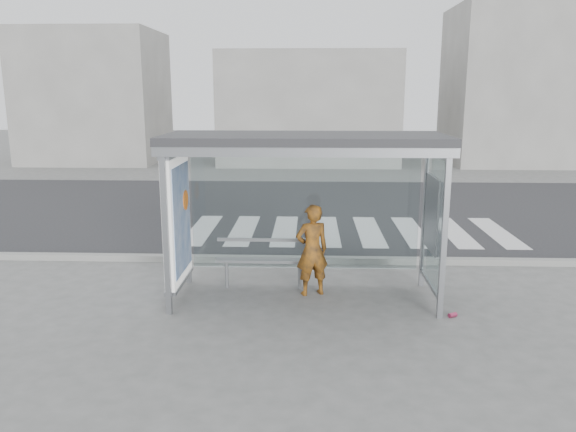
{
  "coord_description": "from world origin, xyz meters",
  "views": [
    {
      "loc": [
        0.08,
        -8.5,
        3.25
      ],
      "look_at": [
        -0.26,
        0.2,
        1.31
      ],
      "focal_mm": 35.0,
      "sensor_mm": 36.0,
      "label": 1
    }
  ],
  "objects_px": {
    "person": "(312,250)",
    "bench": "(263,260)",
    "soda_can": "(453,315)",
    "bus_shelter": "(280,175)"
  },
  "relations": [
    {
      "from": "bus_shelter",
      "to": "soda_can",
      "type": "relative_size",
      "value": 33.27
    },
    {
      "from": "bench",
      "to": "soda_can",
      "type": "height_order",
      "value": "bench"
    },
    {
      "from": "person",
      "to": "bench",
      "type": "relative_size",
      "value": 0.95
    },
    {
      "from": "bench",
      "to": "soda_can",
      "type": "bearing_deg",
      "value": -22.14
    },
    {
      "from": "person",
      "to": "bus_shelter",
      "type": "bearing_deg",
      "value": -2.31
    },
    {
      "from": "soda_can",
      "to": "person",
      "type": "bearing_deg",
      "value": 156.84
    },
    {
      "from": "soda_can",
      "to": "bench",
      "type": "bearing_deg",
      "value": 157.86
    },
    {
      "from": "bench",
      "to": "soda_can",
      "type": "distance_m",
      "value": 3.15
    },
    {
      "from": "person",
      "to": "soda_can",
      "type": "relative_size",
      "value": 11.77
    },
    {
      "from": "person",
      "to": "soda_can",
      "type": "bearing_deg",
      "value": 137.66
    }
  ]
}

